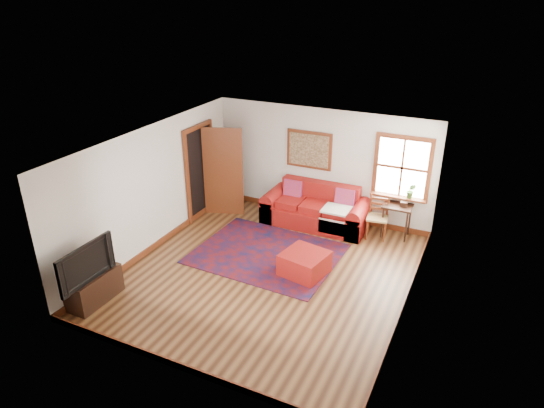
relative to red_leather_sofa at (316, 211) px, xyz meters
The scene contains 13 objects.
ground 2.32m from the red_leather_sofa, 91.68° to the right, with size 5.50×5.50×0.00m, color #402211.
room_envelope 2.66m from the red_leather_sofa, 91.69° to the right, with size 5.04×5.54×2.52m.
window 2.03m from the red_leather_sofa, 13.14° to the left, with size 1.18×0.20×1.38m.
doorway 2.46m from the red_leather_sofa, 167.07° to the right, with size 0.89×1.08×2.14m.
framed_artwork 1.37m from the red_leather_sofa, 131.89° to the left, with size 1.05×0.07×0.85m.
persian_rug 1.75m from the red_leather_sofa, 103.14° to the right, with size 2.74×2.19×0.02m, color #5B0D0D.
red_leather_sofa is the anchor object (origin of this frame).
red_ottoman 2.10m from the red_leather_sofa, 74.95° to the right, with size 0.75×0.75×0.43m, color maroon.
side_table 1.76m from the red_leather_sofa, ahead, with size 0.59×0.45×0.71m.
ladder_back_chair 1.39m from the red_leather_sofa, ahead, with size 0.47×0.46×0.90m.
media_cabinet 4.90m from the red_leather_sofa, 118.48° to the right, with size 0.43×0.95×0.52m, color black.
television 5.08m from the red_leather_sofa, 117.32° to the right, with size 1.14×0.15×0.66m, color black.
candle_hurricane 4.56m from the red_leather_sofa, 120.23° to the right, with size 0.12×0.12×0.18m.
Camera 1 is at (3.34, -6.87, 4.91)m, focal length 32.00 mm.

